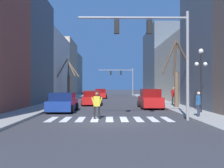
{
  "coord_description": "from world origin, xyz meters",
  "views": [
    {
      "loc": [
        -0.03,
        -15.18,
        2.09
      ],
      "look_at": [
        0.48,
        28.92,
        2.39
      ],
      "focal_mm": 42.0,
      "sensor_mm": 36.0,
      "label": 1
    }
  ],
  "objects_px": {
    "traffic_signal_near": "(157,41)",
    "pedestrian_near_right_corner": "(199,102)",
    "car_parked_left_far": "(63,103)",
    "street_tree_left_far": "(69,79)",
    "traffic_signal_far": "(122,76)",
    "car_driving_toward_lane": "(92,98)",
    "pedestrian_on_left_sidewalk": "(174,95)",
    "car_parked_left_near": "(150,99)",
    "street_lamp_right_corner": "(201,67)",
    "pedestrian_waiting_at_curb": "(97,103)",
    "street_tree_left_near": "(177,76)",
    "car_parked_right_near": "(101,94)"
  },
  "relations": [
    {
      "from": "traffic_signal_near",
      "to": "pedestrian_near_right_corner",
      "type": "height_order",
      "value": "traffic_signal_near"
    },
    {
      "from": "car_parked_left_far",
      "to": "street_tree_left_far",
      "type": "xyz_separation_m",
      "value": [
        -2.29,
        17.89,
        2.38
      ]
    },
    {
      "from": "traffic_signal_far",
      "to": "car_driving_toward_lane",
      "type": "distance_m",
      "value": 24.57
    },
    {
      "from": "pedestrian_near_right_corner",
      "to": "pedestrian_on_left_sidewalk",
      "type": "relative_size",
      "value": 0.87
    },
    {
      "from": "car_parked_left_near",
      "to": "pedestrian_on_left_sidewalk",
      "type": "xyz_separation_m",
      "value": [
        2.63,
        1.7,
        0.39
      ]
    },
    {
      "from": "street_lamp_right_corner",
      "to": "car_parked_left_near",
      "type": "height_order",
      "value": "street_lamp_right_corner"
    },
    {
      "from": "pedestrian_waiting_at_curb",
      "to": "pedestrian_on_left_sidewalk",
      "type": "bearing_deg",
      "value": 57.81
    },
    {
      "from": "traffic_signal_near",
      "to": "pedestrian_waiting_at_curb",
      "type": "xyz_separation_m",
      "value": [
        -3.64,
        0.64,
        -3.78
      ]
    },
    {
      "from": "traffic_signal_far",
      "to": "street_tree_left_far",
      "type": "relative_size",
      "value": 1.1
    },
    {
      "from": "street_lamp_right_corner",
      "to": "car_parked_left_near",
      "type": "xyz_separation_m",
      "value": [
        -2.91,
        5.25,
        -2.61
      ]
    },
    {
      "from": "street_lamp_right_corner",
      "to": "pedestrian_waiting_at_curb",
      "type": "xyz_separation_m",
      "value": [
        -7.51,
        -2.71,
        -2.43
      ]
    },
    {
      "from": "traffic_signal_far",
      "to": "car_parked_left_far",
      "type": "xyz_separation_m",
      "value": [
        -6.42,
        -31.16,
        -3.37
      ]
    },
    {
      "from": "pedestrian_waiting_at_curb",
      "to": "street_tree_left_far",
      "type": "distance_m",
      "value": 23.29
    },
    {
      "from": "car_driving_toward_lane",
      "to": "pedestrian_on_left_sidewalk",
      "type": "distance_m",
      "value": 8.62
    },
    {
      "from": "car_parked_left_near",
      "to": "street_tree_left_near",
      "type": "relative_size",
      "value": 0.7
    },
    {
      "from": "car_parked_right_near",
      "to": "street_tree_left_near",
      "type": "distance_m",
      "value": 21.33
    },
    {
      "from": "traffic_signal_far",
      "to": "car_parked_right_near",
      "type": "xyz_separation_m",
      "value": [
        -4.09,
        -8.5,
        -3.36
      ]
    },
    {
      "from": "traffic_signal_near",
      "to": "pedestrian_waiting_at_curb",
      "type": "height_order",
      "value": "traffic_signal_near"
    },
    {
      "from": "street_lamp_right_corner",
      "to": "traffic_signal_near",
      "type": "bearing_deg",
      "value": -139.09
    },
    {
      "from": "car_parked_left_near",
      "to": "street_tree_left_near",
      "type": "xyz_separation_m",
      "value": [
        2.41,
        -0.38,
        2.2
      ]
    },
    {
      "from": "traffic_signal_far",
      "to": "street_tree_left_near",
      "type": "distance_m",
      "value": 28.52
    },
    {
      "from": "street_tree_left_near",
      "to": "street_tree_left_far",
      "type": "bearing_deg",
      "value": 129.28
    },
    {
      "from": "street_lamp_right_corner",
      "to": "pedestrian_waiting_at_curb",
      "type": "height_order",
      "value": "street_lamp_right_corner"
    },
    {
      "from": "car_driving_toward_lane",
      "to": "pedestrian_on_left_sidewalk",
      "type": "height_order",
      "value": "pedestrian_on_left_sidewalk"
    },
    {
      "from": "traffic_signal_far",
      "to": "street_lamp_right_corner",
      "type": "height_order",
      "value": "traffic_signal_far"
    },
    {
      "from": "car_parked_left_near",
      "to": "pedestrian_near_right_corner",
      "type": "distance_m",
      "value": 8.07
    },
    {
      "from": "traffic_signal_far",
      "to": "street_tree_left_near",
      "type": "xyz_separation_m",
      "value": [
        3.56,
        -28.28,
        -1.07
      ]
    },
    {
      "from": "car_parked_left_near",
      "to": "street_tree_left_far",
      "type": "xyz_separation_m",
      "value": [
        -9.87,
        14.63,
        2.28
      ]
    },
    {
      "from": "street_tree_left_far",
      "to": "street_tree_left_near",
      "type": "bearing_deg",
      "value": -50.72
    },
    {
      "from": "car_parked_left_near",
      "to": "street_tree_left_near",
      "type": "distance_m",
      "value": 3.28
    },
    {
      "from": "street_lamp_right_corner",
      "to": "street_tree_left_far",
      "type": "xyz_separation_m",
      "value": [
        -12.77,
        19.88,
        -0.33
      ]
    },
    {
      "from": "car_parked_right_near",
      "to": "street_tree_left_far",
      "type": "relative_size",
      "value": 0.67
    },
    {
      "from": "car_driving_toward_lane",
      "to": "street_tree_left_near",
      "type": "distance_m",
      "value": 9.47
    },
    {
      "from": "street_lamp_right_corner",
      "to": "street_tree_left_far",
      "type": "bearing_deg",
      "value": 122.72
    },
    {
      "from": "traffic_signal_near",
      "to": "car_parked_left_near",
      "type": "bearing_deg",
      "value": 83.6
    },
    {
      "from": "traffic_signal_near",
      "to": "car_driving_toward_lane",
      "type": "distance_m",
      "value": 14.03
    },
    {
      "from": "street_tree_left_far",
      "to": "car_driving_toward_lane",
      "type": "bearing_deg",
      "value": -68.49
    },
    {
      "from": "car_driving_toward_lane",
      "to": "street_tree_left_near",
      "type": "xyz_separation_m",
      "value": [
        8.08,
        -4.36,
        2.3
      ]
    },
    {
      "from": "car_driving_toward_lane",
      "to": "street_tree_left_near",
      "type": "bearing_deg",
      "value": 61.63
    },
    {
      "from": "traffic_signal_far",
      "to": "pedestrian_on_left_sidewalk",
      "type": "height_order",
      "value": "traffic_signal_far"
    },
    {
      "from": "street_lamp_right_corner",
      "to": "car_parked_left_far",
      "type": "xyz_separation_m",
      "value": [
        -10.48,
        1.99,
        -2.71
      ]
    },
    {
      "from": "car_parked_right_near",
      "to": "pedestrian_waiting_at_curb",
      "type": "bearing_deg",
      "value": 1.33
    },
    {
      "from": "pedestrian_near_right_corner",
      "to": "pedestrian_on_left_sidewalk",
      "type": "xyz_separation_m",
      "value": [
        0.8,
        9.56,
        0.14
      ]
    },
    {
      "from": "traffic_signal_near",
      "to": "pedestrian_on_left_sidewalk",
      "type": "height_order",
      "value": "traffic_signal_near"
    },
    {
      "from": "traffic_signal_far",
      "to": "car_driving_toward_lane",
      "type": "bearing_deg",
      "value": -100.69
    },
    {
      "from": "pedestrian_waiting_at_curb",
      "to": "street_tree_left_far",
      "type": "height_order",
      "value": "street_tree_left_far"
    },
    {
      "from": "street_tree_left_far",
      "to": "car_parked_left_far",
      "type": "bearing_deg",
      "value": -82.7
    },
    {
      "from": "car_parked_left_near",
      "to": "car_parked_right_near",
      "type": "bearing_deg",
      "value": 15.13
    },
    {
      "from": "pedestrian_on_left_sidewalk",
      "to": "car_parked_left_far",
      "type": "bearing_deg",
      "value": -0.43
    },
    {
      "from": "traffic_signal_far",
      "to": "street_tree_left_far",
      "type": "xyz_separation_m",
      "value": [
        -8.71,
        -13.26,
        -0.99
      ]
    }
  ]
}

